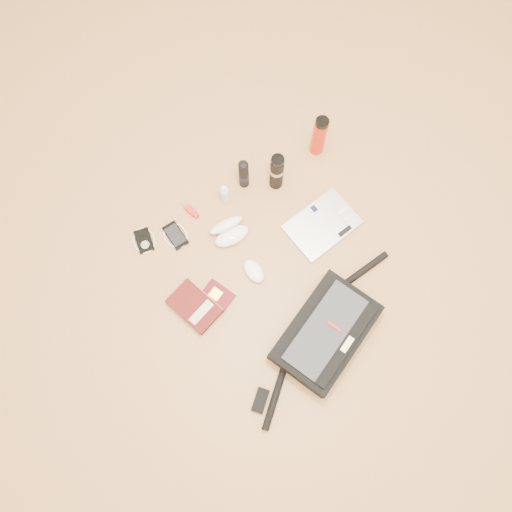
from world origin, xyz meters
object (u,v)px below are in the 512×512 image
thermos_black (277,172)px  thermos_red (319,136)px  book (195,306)px  messenger_bag (325,334)px  laptop (322,225)px

thermos_black → thermos_red: size_ratio=0.97×
book → messenger_bag: bearing=-60.8°
messenger_bag → laptop: messenger_bag is taller
messenger_bag → book: size_ratio=3.50×
book → thermos_red: 0.91m
messenger_bag → book: bearing=113.7°
messenger_bag → thermos_black: thermos_black is taller
book → thermos_black: (0.58, 0.30, 0.10)m
laptop → thermos_black: bearing=96.5°
laptop → book: book is taller
laptop → thermos_red: (0.18, 0.33, 0.11)m
book → thermos_black: 0.66m
messenger_bag → book: messenger_bag is taller
book → thermos_red: bearing=6.0°
messenger_bag → thermos_black: bearing=51.6°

